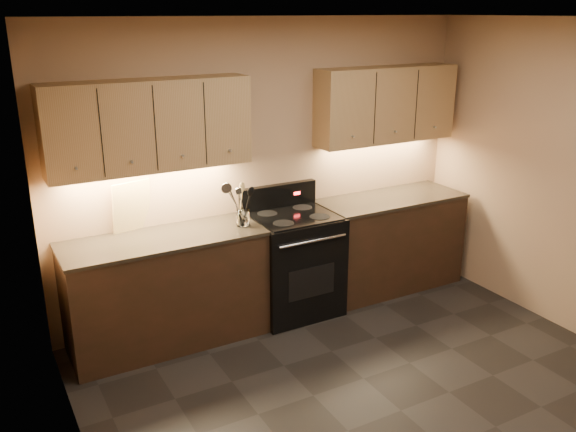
# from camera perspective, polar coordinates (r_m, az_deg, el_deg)

# --- Properties ---
(floor) EXTENTS (4.00, 4.00, 0.00)m
(floor) POSITION_cam_1_polar(r_m,az_deg,el_deg) (4.52, 10.52, -17.46)
(floor) COLOR black
(floor) RESTS_ON ground
(ceiling) EXTENTS (4.00, 4.00, 0.00)m
(ceiling) POSITION_cam_1_polar(r_m,az_deg,el_deg) (3.67, 13.02, 17.59)
(ceiling) COLOR silver
(ceiling) RESTS_ON wall_back
(wall_back) EXTENTS (4.00, 0.04, 2.60)m
(wall_back) POSITION_cam_1_polar(r_m,az_deg,el_deg) (5.50, -1.89, 4.55)
(wall_back) COLOR tan
(wall_back) RESTS_ON ground
(wall_left) EXTENTS (0.04, 4.00, 2.60)m
(wall_left) POSITION_cam_1_polar(r_m,az_deg,el_deg) (3.09, -18.36, -8.07)
(wall_left) COLOR tan
(wall_left) RESTS_ON ground
(counter_left) EXTENTS (1.62, 0.62, 0.93)m
(counter_left) POSITION_cam_1_polar(r_m,az_deg,el_deg) (5.13, -11.30, -6.81)
(counter_left) COLOR black
(counter_left) RESTS_ON ground
(counter_right) EXTENTS (1.46, 0.62, 0.93)m
(counter_right) POSITION_cam_1_polar(r_m,az_deg,el_deg) (6.12, 9.38, -2.39)
(counter_right) COLOR black
(counter_right) RESTS_ON ground
(stove) EXTENTS (0.76, 0.68, 1.14)m
(stove) POSITION_cam_1_polar(r_m,az_deg,el_deg) (5.53, 0.45, -4.34)
(stove) COLOR black
(stove) RESTS_ON ground
(upper_cab_left) EXTENTS (1.60, 0.30, 0.70)m
(upper_cab_left) POSITION_cam_1_polar(r_m,az_deg,el_deg) (4.86, -12.86, 8.25)
(upper_cab_left) COLOR #A78453
(upper_cab_left) RESTS_ON wall_back
(upper_cab_right) EXTENTS (1.44, 0.30, 0.70)m
(upper_cab_right) POSITION_cam_1_polar(r_m,az_deg,el_deg) (5.90, 9.16, 10.25)
(upper_cab_right) COLOR #A78453
(upper_cab_right) RESTS_ON wall_back
(outlet_plate) EXTENTS (0.08, 0.01, 0.12)m
(outlet_plate) POSITION_cam_1_polar(r_m,az_deg,el_deg) (5.11, -14.92, 0.70)
(outlet_plate) COLOR #B2B5BA
(outlet_plate) RESTS_ON wall_back
(utensil_crock) EXTENTS (0.12, 0.12, 0.14)m
(utensil_crock) POSITION_cam_1_polar(r_m,az_deg,el_deg) (5.11, -4.24, -0.20)
(utensil_crock) COLOR white
(utensil_crock) RESTS_ON counter_left
(cutting_board) EXTENTS (0.33, 0.13, 0.42)m
(cutting_board) POSITION_cam_1_polar(r_m,az_deg,el_deg) (5.09, -14.42, 0.89)
(cutting_board) COLOR #D9BC75
(cutting_board) RESTS_ON counter_left
(wooden_spoon) EXTENTS (0.11, 0.09, 0.35)m
(wooden_spoon) POSITION_cam_1_polar(r_m,az_deg,el_deg) (5.06, -4.64, 1.08)
(wooden_spoon) COLOR #D9BC75
(wooden_spoon) RESTS_ON utensil_crock
(black_spoon) EXTENTS (0.10, 0.17, 0.35)m
(black_spoon) POSITION_cam_1_polar(r_m,az_deg,el_deg) (5.09, -4.33, 1.23)
(black_spoon) COLOR black
(black_spoon) RESTS_ON utensil_crock
(black_turner) EXTENTS (0.19, 0.19, 0.38)m
(black_turner) POSITION_cam_1_polar(r_m,az_deg,el_deg) (5.05, -4.20, 1.20)
(black_turner) COLOR black
(black_turner) RESTS_ON utensil_crock
(steel_spatula) EXTENTS (0.19, 0.14, 0.36)m
(steel_spatula) POSITION_cam_1_polar(r_m,az_deg,el_deg) (5.08, -3.96, 1.19)
(steel_spatula) COLOR silver
(steel_spatula) RESTS_ON utensil_crock
(steel_skimmer) EXTENTS (0.28, 0.10, 0.40)m
(steel_skimmer) POSITION_cam_1_polar(r_m,az_deg,el_deg) (5.06, -3.90, 1.43)
(steel_skimmer) COLOR silver
(steel_skimmer) RESTS_ON utensil_crock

